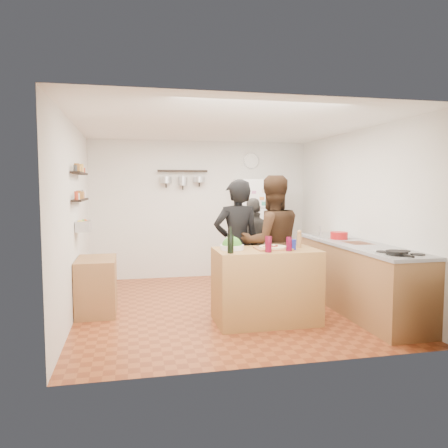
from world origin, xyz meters
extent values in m
plane|color=brown|center=(0.00, 0.00, 0.00)|extent=(4.20, 4.20, 0.00)
plane|color=white|center=(0.00, 0.00, 2.50)|extent=(4.20, 4.20, 0.00)
plane|color=silver|center=(0.00, 2.10, 1.25)|extent=(4.00, 0.00, 4.00)
plane|color=silver|center=(-2.00, 0.00, 1.25)|extent=(0.00, 4.20, 4.20)
plane|color=silver|center=(2.00, 0.00, 1.25)|extent=(0.00, 4.20, 4.20)
cube|color=#A7753D|center=(0.34, -0.79, 0.46)|extent=(1.25, 0.72, 0.91)
cube|color=#995C37|center=(0.42, -0.81, 0.92)|extent=(0.42, 0.34, 0.02)
cylinder|color=#D4BA8B|center=(0.42, -0.81, 0.94)|extent=(0.34, 0.34, 0.02)
cylinder|color=white|center=(-0.08, -0.74, 0.94)|extent=(0.29, 0.29, 0.06)
cylinder|color=black|center=(-0.16, -1.01, 1.02)|extent=(0.07, 0.07, 0.22)
cylinder|color=#58071B|center=(0.29, -1.03, 1.00)|extent=(0.08, 0.08, 0.19)
cylinder|color=#52071F|center=(0.56, -0.99, 0.99)|extent=(0.07, 0.07, 0.17)
cylinder|color=#A17443|center=(0.79, -0.74, 1.00)|extent=(0.06, 0.06, 0.18)
cylinder|color=navy|center=(0.64, -0.91, 0.97)|extent=(0.08, 0.08, 0.13)
imported|color=black|center=(0.12, -0.18, 0.89)|extent=(0.68, 0.47, 1.77)
imported|color=black|center=(0.58, -0.28, 0.91)|extent=(0.90, 0.71, 1.83)
imported|color=#32302D|center=(0.50, 0.30, 0.75)|extent=(0.93, 0.52, 1.51)
cube|color=#9E7042|center=(1.70, -0.55, 0.45)|extent=(0.63, 2.63, 0.90)
cube|color=white|center=(1.70, -1.50, 0.91)|extent=(0.60, 0.62, 0.02)
cylinder|color=black|center=(1.60, -1.59, 0.94)|extent=(0.24, 0.24, 0.05)
cube|color=silver|center=(1.70, 0.30, 0.92)|extent=(0.50, 0.80, 0.03)
cube|color=brown|center=(1.70, -0.55, 0.91)|extent=(0.30, 0.40, 0.02)
cylinder|color=#B11416|center=(1.65, -0.11, 0.97)|extent=(0.25, 0.25, 0.10)
cube|color=white|center=(0.95, 1.75, 0.90)|extent=(0.70, 0.68, 1.80)
cylinder|color=silver|center=(0.95, 2.08, 2.15)|extent=(0.30, 0.03, 0.30)
cube|color=black|center=(-1.93, 0.20, 1.50)|extent=(0.12, 1.00, 0.02)
cube|color=black|center=(-1.93, 0.20, 1.85)|extent=(0.12, 1.00, 0.02)
cube|color=silver|center=(-1.90, 0.20, 1.15)|extent=(0.18, 0.35, 0.14)
cube|color=#A26C44|center=(-1.74, 0.05, 0.36)|extent=(0.50, 0.80, 0.73)
cube|color=black|center=(-0.35, 2.00, 1.95)|extent=(0.90, 0.04, 0.04)
camera|label=1|loc=(-1.29, -5.87, 1.68)|focal=35.00mm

